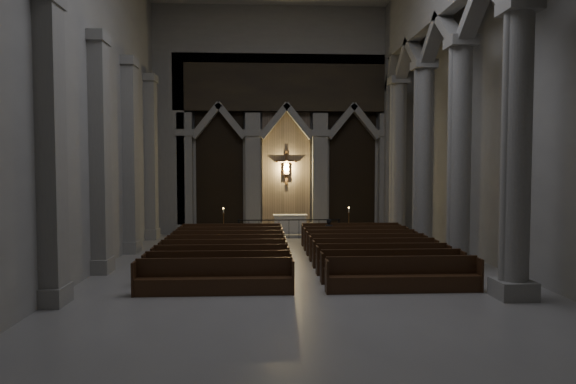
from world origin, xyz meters
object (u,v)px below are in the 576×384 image
at_px(candle_stand_left, 224,230).
at_px(candle_stand_right, 349,230).
at_px(pews, 299,255).
at_px(worshipper, 329,233).
at_px(altar_rail, 289,226).
at_px(altar, 290,223).

relative_size(candle_stand_left, candle_stand_right, 0.98).
relative_size(pews, worshipper, 7.72).
height_order(altar_rail, worshipper, worshipper).
height_order(altar_rail, pews, pews).
bearing_deg(candle_stand_left, altar_rail, -6.16).
bearing_deg(altar, altar_rail, -95.49).
distance_m(candle_stand_right, worshipper, 3.17).
relative_size(altar, candle_stand_left, 1.17).
height_order(altar_rail, candle_stand_left, candle_stand_left).
relative_size(altar_rail, candle_stand_left, 3.29).
xyz_separation_m(altar_rail, pews, (-0.00, -6.43, -0.33)).
height_order(altar, worshipper, worshipper).
distance_m(candle_stand_left, worshipper, 5.80).
distance_m(altar_rail, candle_stand_left, 3.26).
relative_size(candle_stand_right, worshipper, 1.21).
bearing_deg(worshipper, candle_stand_left, 170.25).
bearing_deg(candle_stand_right, altar, 152.31).
distance_m(altar, pews, 7.92).
relative_size(altar_rail, worshipper, 3.93).
bearing_deg(pews, candle_stand_left, 115.50).
bearing_deg(pews, worshipper, 65.93).
xyz_separation_m(altar, altar_rail, (-0.14, -1.48, 0.05)).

